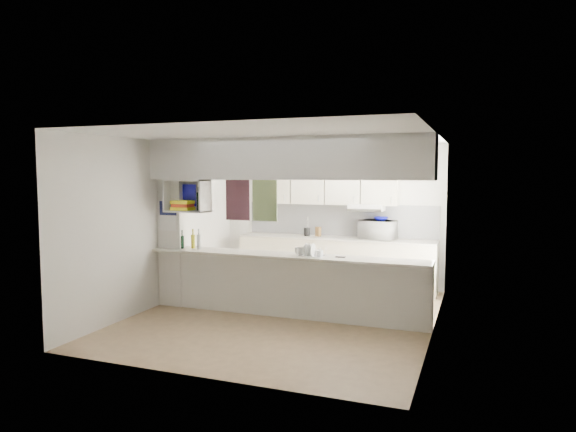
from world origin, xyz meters
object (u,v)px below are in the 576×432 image
at_px(microwave, 378,230).
at_px(wine_bottles, 192,241).
at_px(bowl, 381,219).
at_px(dish_rack, 311,251).

distance_m(microwave, wine_bottles, 3.30).
xyz_separation_m(bowl, dish_rack, (-0.58, -2.20, -0.29)).
relative_size(microwave, dish_rack, 1.65).
xyz_separation_m(bowl, wine_bottles, (-2.55, -2.15, -0.25)).
bearing_deg(bowl, dish_rack, -104.80).
height_order(microwave, bowl, bowl).
height_order(microwave, dish_rack, microwave).
bearing_deg(microwave, dish_rack, 90.82).
height_order(microwave, wine_bottles, microwave).
distance_m(bowl, dish_rack, 2.29).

